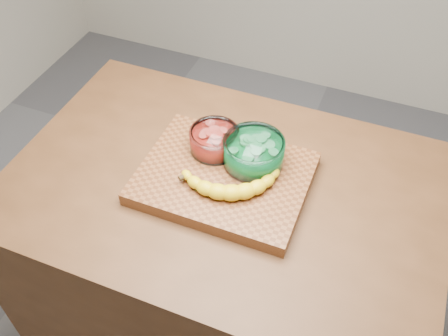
% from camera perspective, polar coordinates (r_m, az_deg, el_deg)
% --- Properties ---
extents(ground, '(3.50, 3.50, 0.00)m').
position_cam_1_polar(ground, '(2.13, 0.00, -18.11)').
color(ground, '#5B5B60').
rests_on(ground, ground).
extents(counter, '(1.20, 0.80, 0.90)m').
position_cam_1_polar(counter, '(1.73, 0.00, -11.70)').
color(counter, '#4D2D17').
rests_on(counter, ground).
extents(cutting_board, '(0.45, 0.35, 0.04)m').
position_cam_1_polar(cutting_board, '(1.36, 0.00, -1.16)').
color(cutting_board, brown).
rests_on(cutting_board, counter).
extents(bowl_red, '(0.14, 0.14, 0.06)m').
position_cam_1_polar(bowl_red, '(1.39, -1.10, 3.18)').
color(bowl_red, white).
rests_on(bowl_red, cutting_board).
extents(bowl_green, '(0.17, 0.17, 0.08)m').
position_cam_1_polar(bowl_green, '(1.35, 3.41, 1.78)').
color(bowl_green, white).
rests_on(bowl_green, cutting_board).
extents(banana, '(0.28, 0.18, 0.04)m').
position_cam_1_polar(banana, '(1.31, 0.58, -1.09)').
color(banana, gold).
rests_on(banana, cutting_board).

